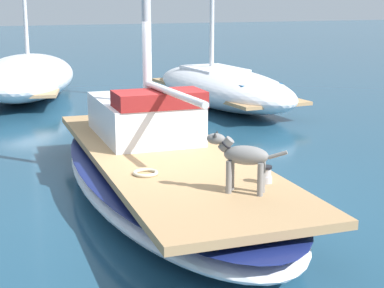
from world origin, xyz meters
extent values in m
plane|color=navy|center=(0.00, 0.00, 0.00)|extent=(120.00, 120.00, 0.00)
ellipsoid|color=white|center=(0.00, 0.00, 0.28)|extent=(2.94, 7.34, 0.56)
ellipsoid|color=navy|center=(0.00, 0.00, 0.46)|extent=(2.95, 7.38, 0.08)
cube|color=tan|center=(0.00, 0.00, 0.61)|extent=(2.45, 6.74, 0.10)
cylinder|color=silver|center=(0.06, -0.20, 1.56)|extent=(0.10, 2.20, 0.10)
cube|color=silver|center=(0.07, 1.20, 0.96)|extent=(1.53, 2.28, 0.60)
cube|color=maroon|center=(0.07, 0.43, 1.38)|extent=(1.37, 0.78, 0.24)
ellipsoid|color=gray|center=(0.19, -2.11, 1.11)|extent=(0.54, 0.50, 0.22)
cylinder|color=gray|center=(0.01, -2.05, 0.85)|extent=(0.07, 0.07, 0.38)
cylinder|color=gray|center=(0.10, -1.95, 0.85)|extent=(0.07, 0.07, 0.38)
cylinder|color=gray|center=(0.29, -2.28, 0.85)|extent=(0.07, 0.07, 0.38)
cylinder|color=gray|center=(0.38, -2.18, 0.85)|extent=(0.07, 0.07, 0.38)
cylinder|color=gray|center=(0.01, -1.97, 1.22)|extent=(0.21, 0.20, 0.19)
ellipsoid|color=gray|center=(-0.08, -1.89, 1.27)|extent=(0.25, 0.24, 0.13)
cone|color=#2A2929|center=(-0.11, -1.92, 1.33)|extent=(0.05, 0.05, 0.06)
cone|color=#2A2929|center=(-0.05, -1.85, 1.33)|extent=(0.05, 0.05, 0.06)
torus|color=black|center=(0.01, -1.97, 1.22)|extent=(0.18, 0.18, 0.10)
cylinder|color=gray|center=(0.47, -2.34, 1.14)|extent=(0.20, 0.18, 0.12)
cylinder|color=#B7B7BC|center=(0.60, -1.86, 0.70)|extent=(0.16, 0.16, 0.08)
cylinder|color=#B7B7BC|center=(0.60, -1.86, 0.79)|extent=(0.13, 0.13, 0.10)
cylinder|color=black|center=(0.60, -1.86, 0.86)|extent=(0.15, 0.15, 0.03)
torus|color=beige|center=(-0.62, -0.96, 0.68)|extent=(0.32, 0.32, 0.04)
ellipsoid|color=white|center=(4.10, 6.58, 0.52)|extent=(2.51, 6.33, 1.04)
cube|color=tan|center=(4.10, 6.58, 0.45)|extent=(2.03, 5.69, 0.08)
cube|color=silver|center=(4.08, 7.05, 0.75)|extent=(1.31, 1.92, 0.52)
cube|color=navy|center=(4.14, 5.49, 0.67)|extent=(1.20, 1.92, 0.36)
ellipsoid|color=white|center=(-0.45, 10.54, 0.59)|extent=(4.45, 7.50, 1.19)
cube|color=tan|center=(-0.45, 10.54, 0.45)|extent=(3.74, 6.68, 0.08)
cube|color=silver|center=(-0.32, 11.05, 0.75)|extent=(1.99, 2.43, 0.52)
cube|color=navy|center=(-0.77, 9.35, 0.67)|extent=(1.86, 2.39, 0.36)
camera|label=1|loc=(-3.00, -8.07, 2.84)|focal=57.29mm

